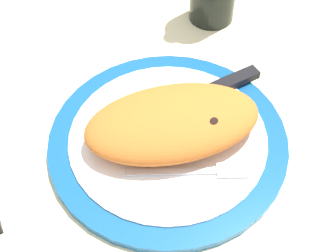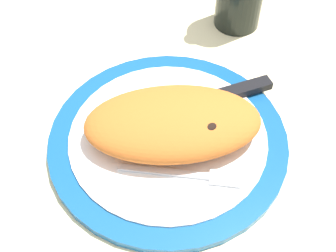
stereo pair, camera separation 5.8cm
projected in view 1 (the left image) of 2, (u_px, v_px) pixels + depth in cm
name	position (u px, v px, depth cm)	size (l,w,h in cm)	color
ground_plane	(168.00, 149.00, 61.86)	(150.00, 150.00, 3.00)	beige
plate	(168.00, 139.00, 60.13)	(32.26, 32.26, 1.52)	navy
calzone	(173.00, 125.00, 57.25)	(23.65, 13.74, 5.27)	#C16023
fork	(199.00, 171.00, 55.67)	(15.61, 3.91, 0.40)	silver
knife	(213.00, 91.00, 64.04)	(21.85, 9.34, 1.20)	silver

